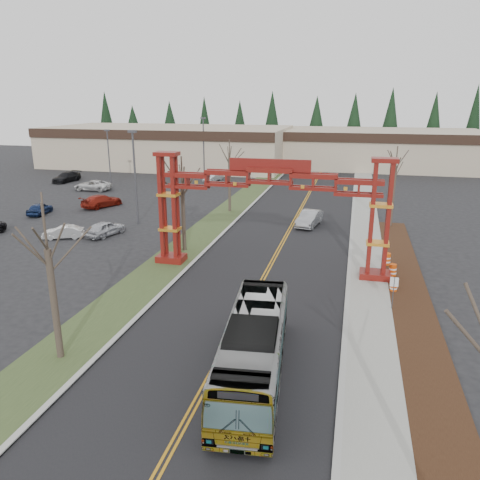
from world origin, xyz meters
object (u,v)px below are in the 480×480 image
(light_pole_near, at_px, (135,171))
(light_pole_mid, at_px, (109,154))
(light_pole_far, at_px, (204,142))
(barrel_north, at_px, (387,260))
(barrel_mid, at_px, (393,271))
(bare_tree_median_far, at_px, (229,158))
(parked_car_far_a, at_px, (213,177))
(barrel_south, at_px, (394,286))
(silver_sedan, at_px, (309,218))
(bare_tree_median_near, at_px, (48,250))
(gateway_arch, at_px, (269,194))
(bare_tree_right_far, at_px, (396,167))
(parked_car_far_b, at_px, (93,185))
(transit_bus, at_px, (254,347))
(parked_car_near_a, at_px, (105,228))
(bare_tree_median_mid, at_px, (182,184))
(parked_car_mid_a, at_px, (102,201))
(parked_car_far_c, at_px, (66,177))
(parked_car_near_b, at_px, (63,232))
(retail_building_east, at_px, (378,148))
(retail_building_west, at_px, (169,146))
(parked_car_mid_b, at_px, (40,209))
(street_sign, at_px, (394,287))

(light_pole_near, xyz_separation_m, light_pole_mid, (-13.52, 18.97, -0.75))
(light_pole_far, distance_m, barrel_north, 49.01)
(barrel_mid, bearing_deg, light_pole_near, 159.09)
(bare_tree_median_far, height_order, light_pole_mid, light_pole_mid)
(parked_car_far_a, bearing_deg, barrel_south, -47.09)
(silver_sedan, distance_m, bare_tree_median_near, 31.17)
(gateway_arch, distance_m, bare_tree_right_far, 18.72)
(parked_car_far_b, height_order, bare_tree_right_far, bare_tree_right_far)
(parked_car_far_a, distance_m, barrel_mid, 44.93)
(silver_sedan, relative_size, light_pole_near, 0.50)
(parked_car_far_a, bearing_deg, transit_bus, -60.24)
(parked_car_far_b, bearing_deg, light_pole_far, 145.94)
(parked_car_near_a, distance_m, bare_tree_median_near, 23.27)
(parked_car_far_b, distance_m, bare_tree_right_far, 42.38)
(bare_tree_median_mid, relative_size, barrel_north, 7.72)
(parked_car_mid_a, bearing_deg, light_pole_far, -77.93)
(parked_car_mid_a, xyz_separation_m, bare_tree_median_far, (15.87, 1.43, 5.47))
(silver_sedan, bearing_deg, barrel_south, -54.58)
(parked_car_mid_a, distance_m, parked_car_far_c, 21.06)
(transit_bus, distance_m, bare_tree_median_mid, 20.62)
(bare_tree_median_far, bearing_deg, parked_car_near_a, -125.66)
(parked_car_far_a, bearing_deg, parked_car_near_a, -81.11)
(silver_sedan, relative_size, barrel_south, 5.36)
(parked_car_near_b, relative_size, light_pole_near, 0.38)
(transit_bus, height_order, bare_tree_right_far, bare_tree_right_far)
(bare_tree_median_far, bearing_deg, light_pole_far, 114.41)
(silver_sedan, xyz_separation_m, parked_car_near_a, (-18.85, -8.36, -0.08))
(retail_building_east, height_order, parked_car_near_a, retail_building_east)
(bare_tree_median_near, height_order, light_pole_near, light_pole_near)
(parked_car_near_b, distance_m, bare_tree_median_far, 19.94)
(gateway_arch, height_order, silver_sedan, gateway_arch)
(gateway_arch, height_order, parked_car_far_a, gateway_arch)
(retail_building_west, xyz_separation_m, parked_car_near_b, (9.50, -50.14, -3.14))
(parked_car_near_a, distance_m, parked_car_near_b, 3.89)
(transit_bus, height_order, parked_car_far_c, transit_bus)
(barrel_north, bearing_deg, parked_car_near_a, 174.67)
(retail_building_east, relative_size, parked_car_mid_b, 9.47)
(transit_bus, height_order, street_sign, transit_bus)
(street_sign, bearing_deg, parked_car_mid_b, 155.85)
(gateway_arch, bearing_deg, street_sign, -30.48)
(gateway_arch, distance_m, barrel_mid, 10.82)
(retail_building_east, relative_size, parked_car_near_a, 8.86)
(retail_building_east, relative_size, parked_car_mid_a, 7.17)
(light_pole_far, bearing_deg, bare_tree_median_far, -65.59)
(transit_bus, bearing_deg, street_sign, 47.39)
(bare_tree_median_mid, height_order, barrel_north, bare_tree_median_mid)
(parked_car_far_b, bearing_deg, barrel_mid, 58.02)
(bare_tree_median_near, bearing_deg, gateway_arch, 62.18)
(barrel_south, bearing_deg, barrel_north, 91.96)
(parked_car_far_a, distance_m, light_pole_far, 7.76)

